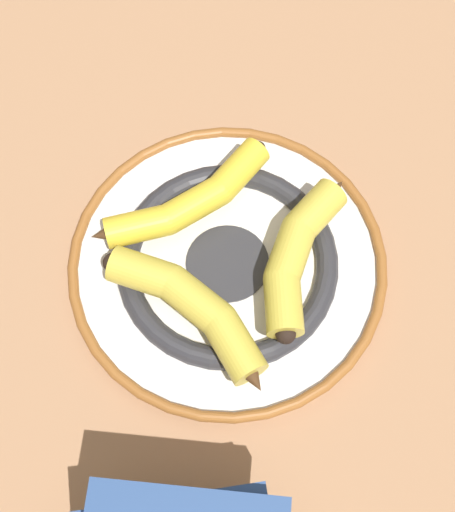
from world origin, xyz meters
The scene contains 5 objects.
ground_plane centered at (0.00, 0.00, 0.00)m, with size 2.80×2.80×0.00m, color #A87A56.
decorative_bowl centered at (-0.02, 0.01, 0.01)m, with size 0.34×0.34×0.03m.
banana_a centered at (-0.09, -0.01, 0.05)m, with size 0.06×0.21×0.04m.
banana_b centered at (-0.01, 0.08, 0.05)m, with size 0.21×0.09×0.03m.
banana_c centered at (0.03, -0.04, 0.05)m, with size 0.18×0.10×0.04m.
Camera 1 is at (-0.24, -0.19, 0.71)m, focal length 50.00 mm.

